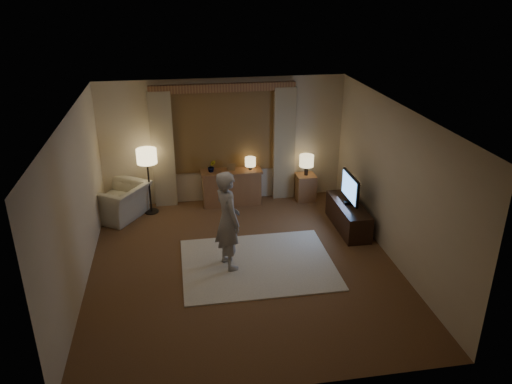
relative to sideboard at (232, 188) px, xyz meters
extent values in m
cube|color=brown|center=(-0.11, -2.50, -0.36)|extent=(5.00, 5.50, 0.02)
cube|color=silver|center=(-0.11, -2.50, 2.26)|extent=(5.00, 5.50, 0.02)
cube|color=beige|center=(-0.11, 0.26, 0.95)|extent=(5.00, 0.02, 2.60)
cube|color=beige|center=(-0.11, -5.26, 0.95)|extent=(5.00, 0.02, 2.60)
cube|color=beige|center=(-2.62, -2.50, 0.95)|extent=(0.02, 5.50, 2.60)
cube|color=beige|center=(2.40, -2.50, 0.95)|extent=(0.02, 5.50, 2.60)
cube|color=black|center=(-0.11, 0.23, 1.20)|extent=(2.00, 0.01, 1.70)
cube|color=brown|center=(-0.11, 0.22, 1.20)|extent=(2.08, 0.04, 1.78)
cube|color=tan|center=(-1.36, 0.15, 0.85)|extent=(0.45, 0.12, 2.40)
cube|color=tan|center=(1.14, 0.15, 0.85)|extent=(0.45, 0.12, 2.40)
cube|color=brown|center=(-0.11, 0.17, 2.07)|extent=(2.90, 0.14, 0.16)
cube|color=#EDE4C7|center=(0.13, -2.51, -0.34)|extent=(2.50, 2.00, 0.02)
cube|color=brown|center=(0.00, 0.00, 0.00)|extent=(1.20, 0.40, 0.70)
cube|color=brown|center=(0.00, 0.00, 0.45)|extent=(0.16, 0.02, 0.20)
imported|color=#999999|center=(-0.40, 0.00, 0.50)|extent=(0.17, 0.13, 0.30)
cylinder|color=black|center=(0.40, 0.00, 0.41)|extent=(0.08, 0.08, 0.12)
cylinder|color=#FFDF99|center=(0.40, 0.00, 0.56)|extent=(0.22, 0.22, 0.18)
cylinder|color=black|center=(-1.67, -0.16, -0.34)|extent=(0.29, 0.29, 0.03)
cylinder|color=black|center=(-1.67, -0.16, 0.19)|extent=(0.04, 0.04, 1.07)
cylinder|color=#FFDF99|center=(-1.67, -0.16, 0.86)|extent=(0.39, 0.39, 0.29)
imported|color=#BEB79D|center=(-2.26, -0.30, -0.01)|extent=(1.33, 1.37, 0.68)
cube|color=brown|center=(1.58, -0.05, -0.07)|extent=(0.40, 0.40, 0.56)
cylinder|color=black|center=(1.58, -0.05, 0.31)|extent=(0.08, 0.08, 0.20)
cylinder|color=#FFDF99|center=(1.58, -0.05, 0.53)|extent=(0.30, 0.30, 0.24)
cube|color=black|center=(2.04, -1.49, -0.10)|extent=(0.45, 1.40, 0.50)
cube|color=black|center=(2.04, -1.49, 0.18)|extent=(0.20, 0.09, 0.05)
cube|color=black|center=(2.04, -1.49, 0.49)|extent=(0.05, 0.81, 0.50)
cube|color=#5290E0|center=(2.01, -1.49, 0.49)|extent=(0.00, 0.75, 0.45)
imported|color=#ABA69E|center=(-0.35, -2.49, 0.50)|extent=(0.56, 0.70, 1.66)
camera|label=1|loc=(-1.08, -9.57, 4.05)|focal=35.00mm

